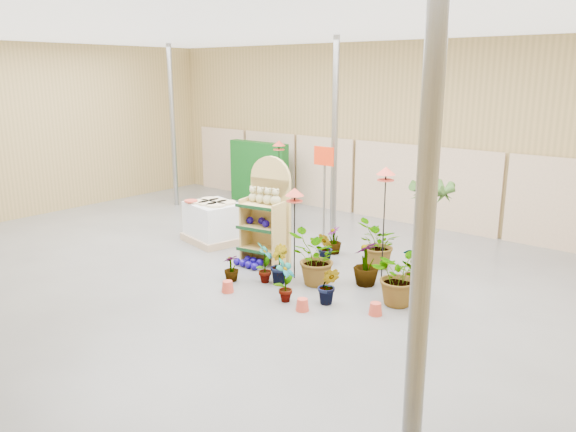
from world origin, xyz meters
name	(u,v)px	position (x,y,z in m)	size (l,w,h in m)	color
room	(256,156)	(0.00, 0.91, 2.21)	(15.20, 12.10, 4.70)	#5E5E5E
display_shelf	(268,214)	(-0.15, 1.41, 0.98)	(0.98, 0.70, 2.14)	tan
teddy_bears	(265,197)	(-0.12, 1.31, 1.36)	(0.79, 0.21, 0.34)	#BDB581
gazing_balls_shelf	(264,222)	(-0.15, 1.29, 0.84)	(0.79, 0.27, 0.15)	#13077D
gazing_balls_floor	(249,263)	(-0.22, 0.92, 0.07)	(0.63, 0.39, 0.15)	#13077D
pallet_stack	(213,222)	(-1.99, 1.65, 0.46)	(1.47, 1.31, 0.94)	tan
charcoal_planters	(271,208)	(-1.75, 3.38, 0.50)	(0.50, 0.50, 1.00)	#36373C
trellis_stock	(259,173)	(-3.80, 5.20, 0.90)	(2.00, 0.30, 1.80)	#0E4C15
offer_sign	(324,176)	(0.10, 2.98, 1.57)	(0.50, 0.08, 2.20)	gray
bird_table_front	(295,195)	(0.88, 0.98, 1.59)	(0.34, 0.34, 1.72)	black
bird_table_right	(386,175)	(2.21, 1.89, 1.98)	(0.34, 0.34, 2.13)	black
bird_table_back	(279,146)	(-2.40, 4.45, 1.87)	(0.34, 0.34, 2.01)	black
palm	(432,190)	(2.51, 3.17, 1.53)	(0.70, 0.70, 1.79)	#52352A
potted_plant_0	(265,263)	(0.61, 0.45, 0.38)	(0.40, 0.27, 0.76)	#2B4E1B
potted_plant_1	(278,264)	(0.80, 0.61, 0.35)	(0.39, 0.31, 0.70)	#2B4E1B
potted_plant_2	(316,258)	(1.41, 0.93, 0.51)	(0.92, 0.80, 1.02)	#2B4E1B
potted_plant_3	(366,263)	(2.10, 1.52, 0.41)	(0.46, 0.46, 0.82)	#2B4E1B
potted_plant_4	(413,265)	(2.78, 1.99, 0.41)	(0.43, 0.29, 0.81)	#2B4E1B
potted_plant_5	(326,248)	(0.85, 2.02, 0.32)	(0.36, 0.29, 0.65)	#2B4E1B
potted_plant_6	(379,244)	(1.80, 2.46, 0.48)	(0.87, 0.76, 0.97)	#2B4E1B
potted_plant_7	(231,268)	(0.07, 0.14, 0.25)	(0.28, 0.28, 0.50)	#2B4E1B
potted_plant_8	(285,281)	(1.46, 0.00, 0.37)	(0.39, 0.27, 0.74)	#2B4E1B
potted_plant_9	(329,285)	(2.08, 0.37, 0.33)	(0.36, 0.29, 0.66)	#2B4E1B
potted_plant_10	(398,274)	(2.94, 1.12, 0.51)	(0.91, 0.79, 1.02)	#2B4E1B
potted_plant_11	(334,240)	(0.61, 2.65, 0.30)	(0.34, 0.34, 0.60)	#2B4E1B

